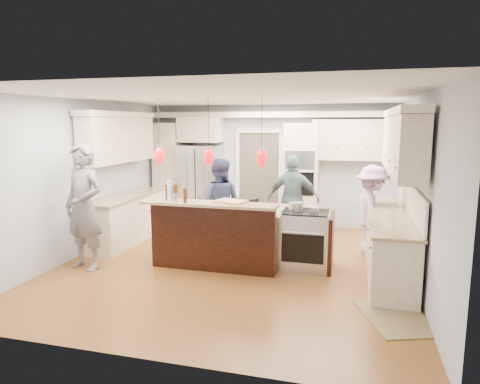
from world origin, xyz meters
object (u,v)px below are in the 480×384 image
object	(u,v)px
refrigerator	(201,185)
person_bar_end	(84,207)
person_far_left	(219,203)
island_range	(307,240)
kitchen_island	(221,233)

from	to	relation	value
refrigerator	person_bar_end	size ratio (longest dim) A/B	0.90
person_bar_end	person_far_left	size ratio (longest dim) A/B	1.19
island_range	person_far_left	distance (m)	1.87
refrigerator	person_bar_end	bearing A→B (deg)	-101.27
kitchen_island	person_far_left	distance (m)	0.90
kitchen_island	person_far_left	xyz separation A→B (m)	(-0.28, 0.78, 0.35)
person_far_left	kitchen_island	bearing A→B (deg)	106.86
kitchen_island	person_bar_end	distance (m)	2.22
kitchen_island	person_bar_end	world-z (taller)	person_bar_end
refrigerator	kitchen_island	bearing A→B (deg)	-63.11
island_range	person_far_left	world-z (taller)	person_far_left
refrigerator	island_range	world-z (taller)	refrigerator
island_range	person_far_left	size ratio (longest dim) A/B	0.55
kitchen_island	island_range	world-z (taller)	kitchen_island
refrigerator	island_range	size ratio (longest dim) A/B	1.96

